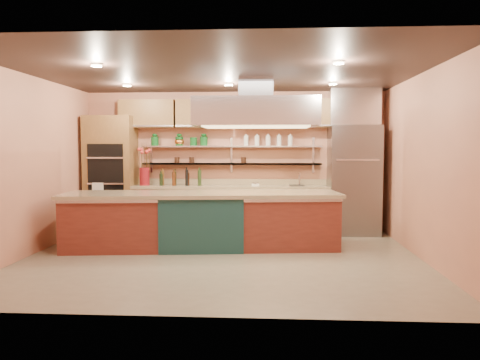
# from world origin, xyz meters

# --- Properties ---
(floor) EXTENTS (6.00, 5.00, 0.02)m
(floor) POSITION_xyz_m (0.00, 0.00, -0.01)
(floor) COLOR gray
(floor) RESTS_ON ground
(ceiling) EXTENTS (6.00, 5.00, 0.02)m
(ceiling) POSITION_xyz_m (0.00, 0.00, 2.80)
(ceiling) COLOR black
(ceiling) RESTS_ON wall_back
(wall_back) EXTENTS (6.00, 0.04, 2.80)m
(wall_back) POSITION_xyz_m (0.00, 2.50, 1.40)
(wall_back) COLOR tan
(wall_back) RESTS_ON floor
(wall_front) EXTENTS (6.00, 0.04, 2.80)m
(wall_front) POSITION_xyz_m (0.00, -2.50, 1.40)
(wall_front) COLOR tan
(wall_front) RESTS_ON floor
(wall_left) EXTENTS (0.04, 5.00, 2.80)m
(wall_left) POSITION_xyz_m (-3.00, 0.00, 1.40)
(wall_left) COLOR tan
(wall_left) RESTS_ON floor
(wall_right) EXTENTS (0.04, 5.00, 2.80)m
(wall_right) POSITION_xyz_m (3.00, 0.00, 1.40)
(wall_right) COLOR tan
(wall_right) RESTS_ON floor
(oven_stack) EXTENTS (0.95, 0.64, 2.30)m
(oven_stack) POSITION_xyz_m (-2.45, 2.18, 1.15)
(oven_stack) COLOR brown
(oven_stack) RESTS_ON floor
(refrigerator) EXTENTS (0.95, 0.72, 2.10)m
(refrigerator) POSITION_xyz_m (2.35, 2.14, 1.05)
(refrigerator) COLOR slate
(refrigerator) RESTS_ON floor
(back_counter) EXTENTS (3.84, 0.64, 0.93)m
(back_counter) POSITION_xyz_m (-0.05, 2.20, 0.47)
(back_counter) COLOR #A07960
(back_counter) RESTS_ON floor
(wall_shelf_lower) EXTENTS (3.60, 0.26, 0.03)m
(wall_shelf_lower) POSITION_xyz_m (-0.05, 2.37, 1.35)
(wall_shelf_lower) COLOR silver
(wall_shelf_lower) RESTS_ON wall_back
(wall_shelf_upper) EXTENTS (3.60, 0.26, 0.03)m
(wall_shelf_upper) POSITION_xyz_m (-0.05, 2.37, 1.70)
(wall_shelf_upper) COLOR silver
(wall_shelf_upper) RESTS_ON wall_back
(upper_cabinets) EXTENTS (4.60, 0.36, 0.55)m
(upper_cabinets) POSITION_xyz_m (0.00, 2.32, 2.35)
(upper_cabinets) COLOR brown
(upper_cabinets) RESTS_ON wall_back
(range_hood) EXTENTS (2.00, 1.00, 0.45)m
(range_hood) POSITION_xyz_m (0.50, 0.69, 2.25)
(range_hood) COLOR silver
(range_hood) RESTS_ON ceiling
(ceiling_downlights) EXTENTS (4.00, 2.80, 0.02)m
(ceiling_downlights) POSITION_xyz_m (0.00, 0.20, 2.77)
(ceiling_downlights) COLOR #FFE5A5
(ceiling_downlights) RESTS_ON ceiling
(island) EXTENTS (4.54, 1.45, 0.93)m
(island) POSITION_xyz_m (-0.40, 0.69, 0.47)
(island) COLOR maroon
(island) RESTS_ON floor
(flower_vase) EXTENTS (0.25, 0.25, 0.35)m
(flower_vase) POSITION_xyz_m (-1.76, 2.15, 1.11)
(flower_vase) COLOR maroon
(flower_vase) RESTS_ON back_counter
(oil_bottle_cluster) EXTENTS (0.91, 0.34, 0.28)m
(oil_bottle_cluster) POSITION_xyz_m (-1.04, 2.15, 1.07)
(oil_bottle_cluster) COLOR black
(oil_bottle_cluster) RESTS_ON back_counter
(kitchen_scale) EXTENTS (0.18, 0.16, 0.08)m
(kitchen_scale) POSITION_xyz_m (0.45, 2.15, 0.97)
(kitchen_scale) COLOR silver
(kitchen_scale) RESTS_ON back_counter
(bar_faucet) EXTENTS (0.04, 0.04, 0.24)m
(bar_faucet) POSITION_xyz_m (1.31, 2.25, 1.05)
(bar_faucet) COLOR silver
(bar_faucet) RESTS_ON back_counter
(copper_kettle) EXTENTS (0.21, 0.21, 0.15)m
(copper_kettle) POSITION_xyz_m (-1.10, 2.37, 1.79)
(copper_kettle) COLOR #C1702C
(copper_kettle) RESTS_ON wall_shelf_upper
(green_canister) EXTENTS (0.15, 0.15, 0.17)m
(green_canister) POSITION_xyz_m (-0.81, 2.37, 1.80)
(green_canister) COLOR #0F4919
(green_canister) RESTS_ON wall_shelf_upper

